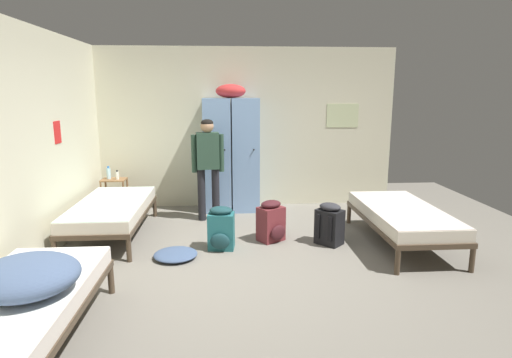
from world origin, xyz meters
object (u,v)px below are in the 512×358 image
(lotion_bottle, at_px, (117,175))
(backpack_teal, at_px, (221,229))
(locker_bank, at_px, (231,153))
(clothes_pile_denim, at_px, (176,254))
(water_bottle, at_px, (109,173))
(bed_right, at_px, (402,216))
(backpack_maroon, at_px, (271,222))
(backpack_black, at_px, (330,225))
(bedding_heap, at_px, (27,276))
(shelf_unit, at_px, (115,193))
(bed_left_front, at_px, (19,305))
(bed_left_rear, at_px, (112,210))
(person_traveler, at_px, (208,160))

(lotion_bottle, xyz_separation_m, backpack_teal, (1.67, -1.69, -0.38))
(locker_bank, height_order, clothes_pile_denim, locker_bank)
(lotion_bottle, bearing_deg, water_bottle, 158.20)
(bed_right, distance_m, backpack_maroon, 1.69)
(backpack_black, height_order, clothes_pile_denim, backpack_black)
(water_bottle, bearing_deg, bedding_heap, -83.60)
(shelf_unit, height_order, backpack_teal, shelf_unit)
(bed_left_front, bearing_deg, locker_bank, 66.87)
(bed_right, height_order, clothes_pile_denim, bed_right)
(backpack_teal, distance_m, backpack_black, 1.41)
(water_bottle, xyz_separation_m, backpack_maroon, (2.48, -1.49, -0.40))
(bed_left_rear, relative_size, lotion_bottle, 12.49)
(shelf_unit, xyz_separation_m, bedding_heap, (0.35, -3.81, 0.28))
(bedding_heap, bearing_deg, bed_left_front, 159.04)
(water_bottle, xyz_separation_m, clothes_pile_denim, (1.28, -2.01, -0.62))
(bed_right, bearing_deg, backpack_maroon, 171.83)
(water_bottle, relative_size, clothes_pile_denim, 0.40)
(locker_bank, relative_size, person_traveler, 1.34)
(locker_bank, bearing_deg, person_traveler, -123.17)
(shelf_unit, relative_size, backpack_black, 1.04)
(bedding_heap, distance_m, backpack_black, 3.56)
(bed_left_front, bearing_deg, bed_right, 28.32)
(locker_bank, height_order, person_traveler, locker_bank)
(person_traveler, height_order, clothes_pile_denim, person_traveler)
(person_traveler, height_order, water_bottle, person_traveler)
(shelf_unit, relative_size, lotion_bottle, 3.75)
(bed_left_rear, height_order, bedding_heap, bedding_heap)
(backpack_maroon, bearing_deg, backpack_black, -12.57)
(bed_left_front, xyz_separation_m, bedding_heap, (0.10, -0.04, 0.25))
(locker_bank, bearing_deg, backpack_teal, -95.07)
(bed_right, distance_m, lotion_bottle, 4.34)
(backpack_maroon, bearing_deg, bedding_heap, -131.26)
(bed_right, xyz_separation_m, backpack_black, (-0.92, 0.07, -0.12))
(lotion_bottle, xyz_separation_m, backpack_maroon, (2.33, -1.43, -0.38))
(backpack_black, bearing_deg, bed_left_front, -143.66)
(person_traveler, xyz_separation_m, lotion_bottle, (-1.47, 0.42, -0.30))
(bed_left_rear, distance_m, backpack_black, 2.94)
(person_traveler, bearing_deg, bed_right, -26.26)
(backpack_teal, distance_m, backpack_maroon, 0.71)
(shelf_unit, distance_m, backpack_teal, 2.45)
(locker_bank, relative_size, bed_left_rear, 1.09)
(bed_left_rear, relative_size, backpack_teal, 3.45)
(water_bottle, xyz_separation_m, backpack_teal, (1.82, -1.75, -0.40))
(lotion_bottle, bearing_deg, locker_bank, 4.11)
(locker_bank, bearing_deg, water_bottle, -177.93)
(locker_bank, distance_m, lotion_bottle, 1.87)
(person_traveler, relative_size, clothes_pile_denim, 2.98)
(backpack_teal, height_order, clothes_pile_denim, backpack_teal)
(bed_right, height_order, backpack_teal, backpack_teal)
(bed_left_rear, bearing_deg, bed_right, -8.40)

